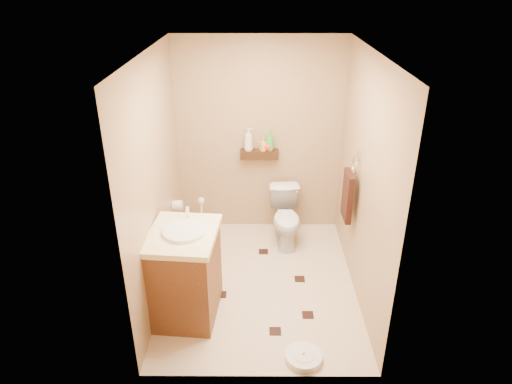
{
  "coord_description": "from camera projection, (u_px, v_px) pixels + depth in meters",
  "views": [
    {
      "loc": [
        -0.02,
        -3.96,
        3.04
      ],
      "look_at": [
        -0.04,
        0.25,
        0.96
      ],
      "focal_mm": 32.0,
      "sensor_mm": 36.0,
      "label": 1
    }
  ],
  "objects": [
    {
      "name": "wall_left",
      "position": [
        156.0,
        181.0,
        4.37
      ],
      "size": [
        0.04,
        2.5,
        2.4
      ],
      "primitive_type": "cube",
      "color": "#A4815E",
      "rests_on": "ground"
    },
    {
      "name": "bottle_b",
      "position": [
        263.0,
        144.0,
        5.44
      ],
      "size": [
        0.1,
        0.1,
        0.16
      ],
      "primitive_type": "imported",
      "rotation": [
        0.0,
        0.0,
        0.51
      ],
      "color": "yellow",
      "rests_on": "wall_shelf"
    },
    {
      "name": "toilet_brush",
      "position": [
        202.0,
        221.0,
        5.73
      ],
      "size": [
        0.12,
        0.12,
        0.52
      ],
      "color": "#196467",
      "rests_on": "ground"
    },
    {
      "name": "bottle_c",
      "position": [
        268.0,
        145.0,
        5.44
      ],
      "size": [
        0.13,
        0.13,
        0.14
      ],
      "primitive_type": "imported",
      "rotation": [
        0.0,
        0.0,
        1.37
      ],
      "color": "red",
      "rests_on": "wall_shelf"
    },
    {
      "name": "bottle_d",
      "position": [
        270.0,
        141.0,
        5.42
      ],
      "size": [
        0.13,
        0.13,
        0.24
      ],
      "primitive_type": "imported",
      "rotation": [
        0.0,
        0.0,
        2.69
      ],
      "color": "green",
      "rests_on": "wall_shelf"
    },
    {
      "name": "bathroom_scale",
      "position": [
        304.0,
        357.0,
        3.92
      ],
      "size": [
        0.42,
        0.42,
        0.06
      ],
      "rotation": [
        0.0,
        0.0,
        -0.41
      ],
      "color": "white",
      "rests_on": "ground"
    },
    {
      "name": "wall_back",
      "position": [
        259.0,
        138.0,
        5.49
      ],
      "size": [
        2.0,
        0.04,
        2.4
      ],
      "primitive_type": "cube",
      "color": "#A4815E",
      "rests_on": "ground"
    },
    {
      "name": "toilet_paper",
      "position": [
        177.0,
        205.0,
        5.22
      ],
      "size": [
        0.12,
        0.11,
        0.12
      ],
      "color": "white",
      "rests_on": "wall_left"
    },
    {
      "name": "wall_shelf",
      "position": [
        259.0,
        154.0,
        5.5
      ],
      "size": [
        0.46,
        0.14,
        0.1
      ],
      "primitive_type": "cube",
      "color": "#3C2610",
      "rests_on": "wall_back"
    },
    {
      "name": "towel_ring",
      "position": [
        348.0,
        194.0,
        4.7
      ],
      "size": [
        0.12,
        0.3,
        0.76
      ],
      "color": "silver",
      "rests_on": "wall_right"
    },
    {
      "name": "ground",
      "position": [
        259.0,
        283.0,
        4.9
      ],
      "size": [
        2.5,
        2.5,
        0.0
      ],
      "primitive_type": "plane",
      "color": "beige",
      "rests_on": "ground"
    },
    {
      "name": "floor_accents",
      "position": [
        262.0,
        286.0,
        4.84
      ],
      "size": [
        1.11,
        1.44,
        0.01
      ],
      "color": "black",
      "rests_on": "ground"
    },
    {
      "name": "wall_front",
      "position": [
        261.0,
        255.0,
        3.25
      ],
      "size": [
        2.0,
        0.04,
        2.4
      ],
      "primitive_type": "cube",
      "color": "#A4815E",
      "rests_on": "ground"
    },
    {
      "name": "toilet",
      "position": [
        286.0,
        218.0,
        5.5
      ],
      "size": [
        0.41,
        0.67,
        0.66
      ],
      "primitive_type": "imported",
      "rotation": [
        0.0,
        0.0,
        0.06
      ],
      "color": "white",
      "rests_on": "ground"
    },
    {
      "name": "wall_right",
      "position": [
        364.0,
        182.0,
        4.36
      ],
      "size": [
        0.04,
        2.5,
        2.4
      ],
      "primitive_type": "cube",
      "color": "#A4815E",
      "rests_on": "ground"
    },
    {
      "name": "bottle_a",
      "position": [
        248.0,
        139.0,
        5.41
      ],
      "size": [
        0.12,
        0.12,
        0.28
      ],
      "primitive_type": "imported",
      "rotation": [
        0.0,
        0.0,
        1.47
      ],
      "color": "silver",
      "rests_on": "wall_shelf"
    },
    {
      "name": "ceiling",
      "position": [
        260.0,
        52.0,
        3.84
      ],
      "size": [
        2.0,
        2.5,
        0.02
      ],
      "primitive_type": "cube",
      "color": "white",
      "rests_on": "wall_back"
    },
    {
      "name": "vanity",
      "position": [
        185.0,
        272.0,
        4.28
      ],
      "size": [
        0.67,
        0.79,
        1.05
      ],
      "rotation": [
        0.0,
        0.0,
        -0.09
      ],
      "color": "brown",
      "rests_on": "ground"
    }
  ]
}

